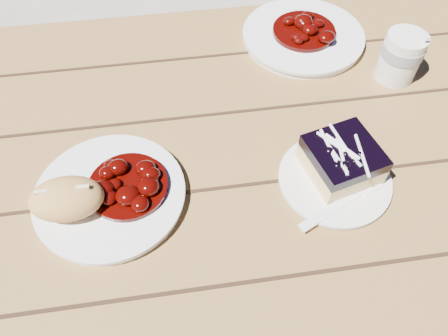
{
  "coord_description": "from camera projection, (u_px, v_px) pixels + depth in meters",
  "views": [
    {
      "loc": [
        0.02,
        -0.46,
        1.33
      ],
      "look_at": [
        0.07,
        -0.08,
        0.81
      ],
      "focal_mm": 35.0,
      "sensor_mm": 36.0,
      "label": 1
    }
  ],
  "objects": [
    {
      "name": "ground",
      "position": [
        197.0,
        303.0,
        1.34
      ],
      "size": [
        60.0,
        60.0,
        0.0
      ],
      "primitive_type": "plane",
      "color": "#9B958C",
      "rests_on": "ground"
    },
    {
      "name": "picnic_table",
      "position": [
        183.0,
        204.0,
        0.87
      ],
      "size": [
        2.0,
        1.55,
        0.75
      ],
      "color": "brown",
      "rests_on": "ground"
    },
    {
      "name": "main_plate",
      "position": [
        110.0,
        196.0,
        0.68
      ],
      "size": [
        0.23,
        0.23,
        0.02
      ],
      "primitive_type": "cylinder",
      "color": "white",
      "rests_on": "picnic_table"
    },
    {
      "name": "goulash_stew",
      "position": [
        126.0,
        180.0,
        0.66
      ],
      "size": [
        0.12,
        0.12,
        0.04
      ],
      "primitive_type": null,
      "color": "#390402",
      "rests_on": "main_plate"
    },
    {
      "name": "bread_roll",
      "position": [
        67.0,
        199.0,
        0.63
      ],
      "size": [
        0.11,
        0.07,
        0.06
      ],
      "primitive_type": "ellipsoid",
      "rotation": [
        0.0,
        0.0,
        -0.0
      ],
      "color": "tan",
      "rests_on": "main_plate"
    },
    {
      "name": "dessert_plate",
      "position": [
        334.0,
        180.0,
        0.7
      ],
      "size": [
        0.17,
        0.17,
        0.01
      ],
      "primitive_type": "cylinder",
      "color": "white",
      "rests_on": "picnic_table"
    },
    {
      "name": "blueberry_cake",
      "position": [
        342.0,
        159.0,
        0.68
      ],
      "size": [
        0.12,
        0.12,
        0.06
      ],
      "rotation": [
        0.0,
        0.0,
        0.25
      ],
      "color": "#F3D284",
      "rests_on": "dessert_plate"
    },
    {
      "name": "fork_dessert",
      "position": [
        333.0,
        209.0,
        0.66
      ],
      "size": [
        0.16,
        0.09,
        0.0
      ],
      "primitive_type": null,
      "rotation": [
        0.0,
        0.0,
        -1.13
      ],
      "color": "white",
      "rests_on": "dessert_plate"
    },
    {
      "name": "coffee_cup",
      "position": [
        401.0,
        57.0,
        0.81
      ],
      "size": [
        0.07,
        0.07,
        0.09
      ],
      "primitive_type": "cylinder",
      "color": "white",
      "rests_on": "picnic_table"
    },
    {
      "name": "second_plate",
      "position": [
        303.0,
        36.0,
        0.91
      ],
      "size": [
        0.25,
        0.25,
        0.02
      ],
      "primitive_type": "cylinder",
      "color": "white",
      "rests_on": "picnic_table"
    },
    {
      "name": "second_stew",
      "position": [
        305.0,
        25.0,
        0.89
      ],
      "size": [
        0.13,
        0.13,
        0.04
      ],
      "primitive_type": null,
      "color": "#390402",
      "rests_on": "second_plate"
    }
  ]
}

